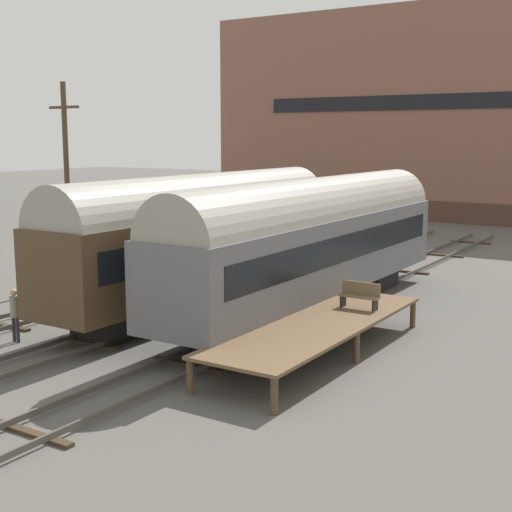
{
  "coord_description": "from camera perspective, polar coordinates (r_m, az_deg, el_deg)",
  "views": [
    {
      "loc": [
        17.16,
        -19.45,
        6.92
      ],
      "look_at": [
        2.14,
        4.15,
        2.2
      ],
      "focal_mm": 50.0,
      "sensor_mm": 36.0,
      "label": 1
    }
  ],
  "objects": [
    {
      "name": "utility_pole",
      "position": [
        33.62,
        -14.87,
        5.67
      ],
      "size": [
        1.8,
        0.24,
        9.31
      ],
      "color": "#473828",
      "rests_on": "ground"
    },
    {
      "name": "station_platform",
      "position": [
        22.76,
        5.01,
        -5.57
      ],
      "size": [
        2.96,
        10.14,
        1.08
      ],
      "color": "brown",
      "rests_on": "ground"
    },
    {
      "name": "train_car_grey",
      "position": [
        27.81,
        4.53,
        1.48
      ],
      "size": [
        3.13,
        17.82,
        5.33
      ],
      "color": "black",
      "rests_on": "ground"
    },
    {
      "name": "track_left",
      "position": [
        29.74,
        -14.94,
        -3.93
      ],
      "size": [
        2.6,
        60.0,
        0.26
      ],
      "color": "#4C4742",
      "rests_on": "ground"
    },
    {
      "name": "track_middle",
      "position": [
        26.81,
        -8.7,
        -5.18
      ],
      "size": [
        2.6,
        60.0,
        0.26
      ],
      "color": "#4C4742",
      "rests_on": "ground"
    },
    {
      "name": "warehouse_building",
      "position": [
        64.62,
        14.66,
        10.88
      ],
      "size": [
        39.47,
        10.42,
        17.48
      ],
      "color": "#4F342A",
      "rests_on": "ground"
    },
    {
      "name": "bench",
      "position": [
        24.66,
        8.31,
        -3.07
      ],
      "size": [
        1.4,
        0.4,
        0.91
      ],
      "color": "brown",
      "rests_on": "station_platform"
    },
    {
      "name": "train_car_brown",
      "position": [
        28.86,
        -4.37,
        1.91
      ],
      "size": [
        3.08,
        15.99,
        5.44
      ],
      "color": "black",
      "rests_on": "ground"
    },
    {
      "name": "ground_plane",
      "position": [
        26.85,
        -8.69,
        -5.47
      ],
      "size": [
        200.0,
        200.0,
        0.0
      ],
      "primitive_type": "plane",
      "color": "#56544F"
    },
    {
      "name": "track_right",
      "position": [
        24.29,
        -1.0,
        -6.63
      ],
      "size": [
        2.6,
        60.0,
        0.26
      ],
      "color": "#4C4742",
      "rests_on": "ground"
    },
    {
      "name": "person_worker",
      "position": [
        25.43,
        -18.74,
        -4.1
      ],
      "size": [
        0.32,
        0.32,
        1.86
      ],
      "color": "#282833",
      "rests_on": "ground"
    }
  ]
}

